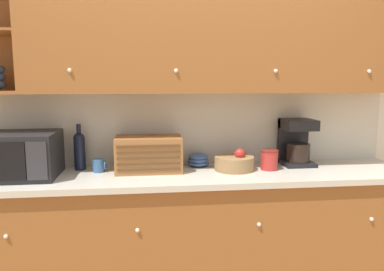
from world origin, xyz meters
The scene contains 12 objects.
wall_back centered at (0.00, 0.03, 1.30)m, with size 5.50×0.06×2.60m.
counter_unit centered at (0.00, -0.30, 0.45)m, with size 3.12×0.62×0.90m.
backsplash_panel centered at (0.00, -0.01, 1.18)m, with size 3.10×0.01×0.55m.
upper_cabinets centered at (0.17, -0.18, 1.86)m, with size 3.10×0.39×0.83m.
microwave centered at (-1.19, -0.29, 1.05)m, with size 0.55×0.42×0.30m.
wine_bottle centered at (-0.80, -0.12, 1.05)m, with size 0.08×0.08×0.33m.
mug centered at (-0.66, -0.21, 0.95)m, with size 0.09×0.08×0.09m.
bread_box centered at (-0.31, -0.22, 1.03)m, with size 0.46×0.27×0.25m.
bowl_stack_on_counter centered at (0.06, -0.11, 0.95)m, with size 0.16×0.16×0.09m.
fruit_basket centered at (0.30, -0.27, 0.96)m, with size 0.28×0.28×0.16m.
storage_canister centered at (0.55, -0.28, 0.97)m, with size 0.13×0.13×0.14m.
coffee_maker centered at (0.81, -0.14, 1.08)m, with size 0.23×0.24×0.35m.
Camera 1 is at (-0.32, -2.83, 1.54)m, focal length 35.00 mm.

